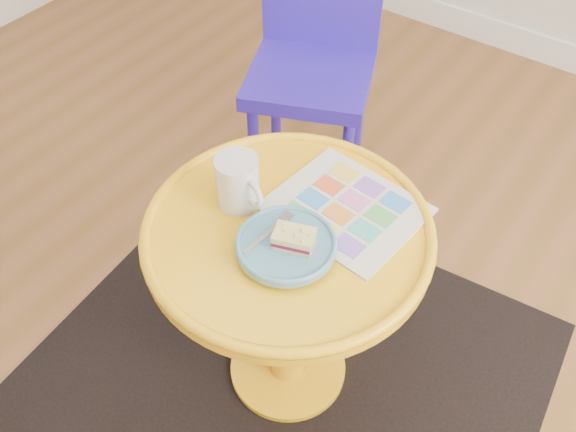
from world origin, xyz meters
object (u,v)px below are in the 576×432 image
Objects in this scene: side_table at (288,277)px; plate at (286,246)px; mug at (238,181)px; newspaper at (346,208)px; chair at (315,50)px.

side_table is 0.19m from plate.
newspaper is at bearing 46.21° from mug.
mug reaches higher than side_table.
side_table is 0.26m from mug.
side_table is at bearing 14.50° from mug.
newspaper is at bearing -74.42° from chair.
mug reaches higher than newspaper.
plate is (-0.04, -0.17, 0.02)m from newspaper.
side_table is 4.71× the size of mug.
chair is 2.78× the size of newspaper.
mug is (-0.20, -0.12, 0.06)m from newspaper.
side_table is 2.03× the size of newspaper.
chair reaches higher than side_table.
chair is at bearing 119.88° from side_table.
plate is (0.03, -0.05, 0.18)m from side_table.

